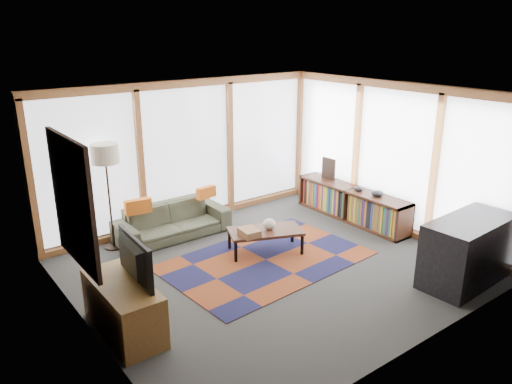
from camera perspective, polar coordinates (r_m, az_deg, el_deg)
ground at (r=7.62m, az=1.84°, el=-8.64°), size 5.50×5.50×0.00m
room_envelope at (r=7.78m, az=2.19°, el=4.08°), size 5.52×5.02×2.62m
rug at (r=7.84m, az=1.14°, el=-7.77°), size 3.20×2.17×0.01m
sofa at (r=8.69m, az=-9.53°, el=-3.30°), size 1.96×0.77×0.57m
pillow_left at (r=8.31m, az=-13.32°, el=-1.61°), size 0.44×0.18×0.24m
pillow_right at (r=8.86m, az=-5.72°, el=-0.04°), size 0.38×0.15×0.20m
floor_lamp at (r=8.29m, az=-16.44°, el=-0.58°), size 0.44×0.44×1.75m
coffee_table at (r=8.03m, az=1.07°, el=-5.63°), size 1.29×0.98×0.38m
book_stack at (r=7.73m, az=-0.77°, el=-4.64°), size 0.30×0.35×0.11m
vase at (r=7.95m, az=1.53°, el=-3.68°), size 0.23×0.23×0.18m
bookshelf at (r=9.49m, az=10.86°, el=-1.36°), size 0.45×2.45×0.61m
bowl_a at (r=9.03m, az=13.71°, el=-0.16°), size 0.26×0.26×0.11m
bowl_b at (r=9.26m, az=11.66°, el=0.36°), size 0.19×0.19×0.08m
shelf_picture at (r=9.85m, az=8.29°, el=2.66°), size 0.06×0.32×0.42m
tv_console at (r=6.22m, az=-14.91°, el=-12.66°), size 0.53×1.28×0.64m
television at (r=5.97m, az=-14.47°, el=-7.56°), size 0.18×0.95×0.54m
bar_counter at (r=7.66m, az=23.07°, el=-6.19°), size 1.51×0.76×0.94m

